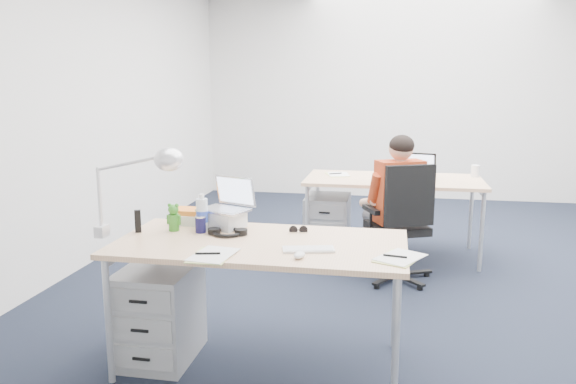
{
  "coord_description": "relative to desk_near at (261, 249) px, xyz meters",
  "views": [
    {
      "loc": [
        -0.36,
        -4.47,
        1.59
      ],
      "look_at": [
        -1.06,
        -0.72,
        0.85
      ],
      "focal_mm": 35.0,
      "sensor_mm": 36.0,
      "label": 1
    }
  ],
  "objects": [
    {
      "name": "desk_lamp",
      "position": [
        -0.75,
        -0.07,
        0.32
      ],
      "size": [
        0.5,
        0.24,
        0.54
      ],
      "primitive_type": null,
      "rotation": [
        0.0,
        0.0,
        0.14
      ],
      "color": "silver",
      "rests_on": "desk_near"
    },
    {
      "name": "headphones",
      "position": [
        -0.22,
        0.1,
        0.07
      ],
      "size": [
        0.24,
        0.19,
        0.04
      ],
      "primitive_type": null,
      "rotation": [
        0.0,
        0.0,
        0.07
      ],
      "color": "black",
      "rests_on": "desk_near"
    },
    {
      "name": "wireless_keyboard",
      "position": [
        0.29,
        -0.12,
        0.05
      ],
      "size": [
        0.29,
        0.17,
        0.01
      ],
      "primitive_type": "cube",
      "rotation": [
        0.0,
        0.0,
        0.23
      ],
      "color": "white",
      "rests_on": "desk_near"
    },
    {
      "name": "far_cup",
      "position": [
        1.47,
        2.49,
        0.1
      ],
      "size": [
        0.1,
        0.1,
        0.11
      ],
      "primitive_type": "cylinder",
      "rotation": [
        0.0,
        0.0,
        0.4
      ],
      "color": "white",
      "rests_on": "desk_far"
    },
    {
      "name": "computer_mouse",
      "position": [
        0.26,
        -0.26,
        0.06
      ],
      "size": [
        0.07,
        0.09,
        0.03
      ],
      "primitive_type": "ellipsoid",
      "rotation": [
        0.0,
        0.0,
        -0.19
      ],
      "color": "white",
      "rests_on": "desk_near"
    },
    {
      "name": "water_bottle",
      "position": [
        -0.39,
        0.16,
        0.16
      ],
      "size": [
        0.09,
        0.09,
        0.22
      ],
      "primitive_type": "cylinder",
      "rotation": [
        0.0,
        0.0,
        0.33
      ],
      "color": "silver",
      "rests_on": "desk_near"
    },
    {
      "name": "bear_figurine",
      "position": [
        -0.56,
        0.13,
        0.13
      ],
      "size": [
        0.1,
        0.08,
        0.17
      ],
      "primitive_type": null,
      "rotation": [
        0.0,
        0.0,
        0.14
      ],
      "color": "#1F721E",
      "rests_on": "desk_near"
    },
    {
      "name": "room",
      "position": [
        1.06,
        1.55,
        1.03
      ],
      "size": [
        6.02,
        7.02,
        2.8
      ],
      "color": "silver",
      "rests_on": "ground"
    },
    {
      "name": "seated_person",
      "position": [
        0.71,
        1.71,
        -0.09
      ],
      "size": [
        0.57,
        0.72,
        1.18
      ],
      "rotation": [
        0.0,
        0.0,
        0.46
      ],
      "color": "#B03919",
      "rests_on": "ground"
    },
    {
      "name": "far_papers",
      "position": [
        0.19,
        2.36,
        0.05
      ],
      "size": [
        0.25,
        0.31,
        0.01
      ],
      "primitive_type": "cube",
      "rotation": [
        0.0,
        0.0,
        0.25
      ],
      "color": "white",
      "rests_on": "desk_far"
    },
    {
      "name": "book_stack",
      "position": [
        -0.53,
        0.31,
        0.09
      ],
      "size": [
        0.23,
        0.18,
        0.09
      ],
      "primitive_type": "cube",
      "rotation": [
        0.0,
        0.0,
        0.15
      ],
      "color": "silver",
      "rests_on": "desk_near"
    },
    {
      "name": "cordless_phone",
      "position": [
        -0.75,
        0.05,
        0.11
      ],
      "size": [
        0.04,
        0.03,
        0.13
      ],
      "primitive_type": "cube",
      "rotation": [
        0.0,
        0.0,
        0.41
      ],
      "color": "black",
      "rests_on": "desk_near"
    },
    {
      "name": "desk_far",
      "position": [
        0.72,
        2.26,
        0.0
      ],
      "size": [
        1.6,
        0.8,
        0.73
      ],
      "color": "#DBAA7E",
      "rests_on": "ground"
    },
    {
      "name": "floor",
      "position": [
        1.06,
        1.55,
        -0.68
      ],
      "size": [
        7.0,
        7.0,
        0.0
      ],
      "primitive_type": "plane",
      "color": "black",
      "rests_on": "ground"
    },
    {
      "name": "papers_right",
      "position": [
        0.75,
        -0.18,
        0.05
      ],
      "size": [
        0.28,
        0.31,
        0.01
      ],
      "primitive_type": "cube",
      "rotation": [
        0.0,
        0.0,
        -0.48
      ],
      "color": "#D5E081",
      "rests_on": "desk_near"
    },
    {
      "name": "drawer_pedestal_near",
      "position": [
        -0.6,
        -0.04,
        -0.41
      ],
      "size": [
        0.4,
        0.5,
        0.55
      ],
      "primitive_type": "cube",
      "color": "#A0A2A5",
      "rests_on": "ground"
    },
    {
      "name": "office_chair",
      "position": [
        0.77,
        1.55,
        -0.41
      ],
      "size": [
        0.82,
        0.82,
        0.98
      ],
      "rotation": [
        0.0,
        0.0,
        0.42
      ],
      "color": "black",
      "rests_on": "ground"
    },
    {
      "name": "sunglasses",
      "position": [
        0.17,
        0.23,
        0.06
      ],
      "size": [
        0.12,
        0.07,
        0.03
      ],
      "primitive_type": null,
      "rotation": [
        0.0,
        0.0,
        0.19
      ],
      "color": "black",
      "rests_on": "desk_near"
    },
    {
      "name": "desk_near",
      "position": [
        0.0,
        0.0,
        0.0
      ],
      "size": [
        1.6,
        0.8,
        0.73
      ],
      "color": "#DBAA7E",
      "rests_on": "ground"
    },
    {
      "name": "dark_laptop",
      "position": [
        0.89,
        2.15,
        0.18
      ],
      "size": [
        0.42,
        0.41,
        0.26
      ],
      "primitive_type": null,
      "rotation": [
        0.0,
        0.0,
        -0.22
      ],
      "color": "black",
      "rests_on": "desk_far"
    },
    {
      "name": "drawer_pedestal_far",
      "position": [
        0.12,
        2.22,
        -0.41
      ],
      "size": [
        0.4,
        0.5,
        0.55
      ],
      "primitive_type": "cube",
      "color": "#A0A2A5",
      "rests_on": "ground"
    },
    {
      "name": "silver_laptop",
      "position": [
        -0.29,
        0.25,
        0.2
      ],
      "size": [
        0.34,
        0.31,
        0.3
      ],
      "primitive_type": null,
      "rotation": [
        0.0,
        0.0,
        -0.37
      ],
      "color": "silver",
      "rests_on": "desk_near"
    },
    {
      "name": "can_koozie",
      "position": [
        -0.39,
        0.12,
        0.1
      ],
      "size": [
        0.08,
        0.08,
        0.1
      ],
      "primitive_type": "cylinder",
      "rotation": [
        0.0,
        0.0,
        -0.36
      ],
      "color": "#161440",
      "rests_on": "desk_near"
    },
    {
      "name": "papers_left",
      "position": [
        -0.18,
        -0.31,
        0.05
      ],
      "size": [
        0.21,
        0.29,
        0.01
      ],
      "primitive_type": "cube",
      "rotation": [
        0.0,
        0.0,
        -0.08
      ],
      "color": "#D5E081",
      "rests_on": "desk_near"
    }
  ]
}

